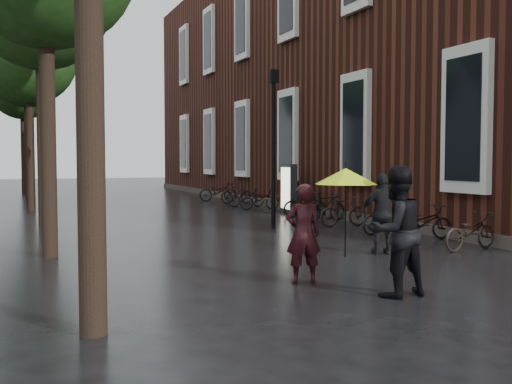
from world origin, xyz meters
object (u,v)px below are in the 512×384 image
person_burgundy (303,234)px  lamp_post (273,133)px  person_black (396,231)px  pedestrian_walking (383,214)px  parked_bicycles (298,204)px  ad_lightbox (289,189)px

person_burgundy → lamp_post: (2.74, 7.29, 1.98)m
person_black → pedestrian_walking: bearing=-125.5°
person_burgundy → lamp_post: size_ratio=0.35×
pedestrian_walking → parked_bicycles: 8.47m
ad_lightbox → person_burgundy: bearing=-105.6°
parked_bicycles → ad_lightbox: bearing=85.1°
parked_bicycles → person_black: bearing=-109.8°
parked_bicycles → lamp_post: lamp_post is taller
lamp_post → pedestrian_walking: bearing=-87.8°
person_burgundy → pedestrian_walking: 3.58m
pedestrian_walking → lamp_post: lamp_post is taller
person_burgundy → parked_bicycles: person_burgundy is taller
pedestrian_walking → parked_bicycles: (2.07, 8.20, -0.42)m
pedestrian_walking → ad_lightbox: ad_lightbox is taller
person_burgundy → lamp_post: bearing=-99.8°
parked_bicycles → lamp_post: bearing=-127.5°
ad_lightbox → person_black: bearing=-99.8°
person_burgundy → person_black: person_black is taller
parked_bicycles → ad_lightbox: ad_lightbox is taller
person_burgundy → pedestrian_walking: size_ratio=0.94×
pedestrian_walking → person_burgundy: bearing=55.0°
person_black → ad_lightbox: bearing=-112.4°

